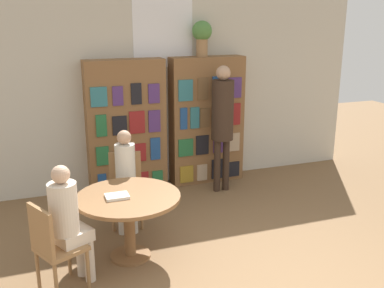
% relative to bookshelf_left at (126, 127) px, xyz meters
% --- Properties ---
extents(wall_back, '(6.40, 0.07, 3.00)m').
position_rel_bookshelf_left_xyz_m(wall_back, '(0.63, 0.19, 0.53)').
color(wall_back, beige).
rests_on(wall_back, ground_plane).
extents(bookshelf_left, '(1.14, 0.34, 1.95)m').
position_rel_bookshelf_left_xyz_m(bookshelf_left, '(0.00, 0.00, 0.00)').
color(bookshelf_left, brown).
rests_on(bookshelf_left, ground_plane).
extents(bookshelf_right, '(1.14, 0.34, 1.95)m').
position_rel_bookshelf_left_xyz_m(bookshelf_right, '(1.26, -0.00, 0.00)').
color(bookshelf_right, brown).
rests_on(bookshelf_right, ground_plane).
extents(flower_vase, '(0.29, 0.29, 0.52)m').
position_rel_bookshelf_left_xyz_m(flower_vase, '(1.18, 0.00, 1.30)').
color(flower_vase, '#997047').
rests_on(flower_vase, bookshelf_right).
extents(reading_table, '(1.11, 1.11, 0.72)m').
position_rel_bookshelf_left_xyz_m(reading_table, '(-0.40, -1.95, -0.38)').
color(reading_table, brown).
rests_on(reading_table, ground_plane).
extents(chair_near_camera, '(0.54, 0.54, 0.90)m').
position_rel_bookshelf_left_xyz_m(chair_near_camera, '(-1.20, -2.35, -0.47)').
color(chair_near_camera, olive).
rests_on(chair_near_camera, ground_plane).
extents(chair_left_side, '(0.46, 0.46, 0.90)m').
position_rel_bookshelf_left_xyz_m(chair_left_side, '(-0.25, -1.08, -0.47)').
color(chair_left_side, olive).
rests_on(chair_left_side, ground_plane).
extents(seated_reader_left, '(0.29, 0.38, 1.24)m').
position_rel_bookshelf_left_xyz_m(seated_reader_left, '(-0.28, -1.26, -0.28)').
color(seated_reader_left, beige).
rests_on(seated_reader_left, ground_plane).
extents(seated_reader_right, '(0.41, 0.38, 1.24)m').
position_rel_bookshelf_left_xyz_m(seated_reader_right, '(-1.04, -2.27, -0.27)').
color(seated_reader_right, beige).
rests_on(seated_reader_right, ground_plane).
extents(librarian_standing, '(0.32, 0.59, 1.87)m').
position_rel_bookshelf_left_xyz_m(librarian_standing, '(1.31, -0.50, 0.18)').
color(librarian_standing, '#332319').
rests_on(librarian_standing, ground_plane).
extents(open_book_on_table, '(0.24, 0.18, 0.03)m').
position_rel_bookshelf_left_xyz_m(open_book_on_table, '(-0.52, -1.97, -0.24)').
color(open_book_on_table, silver).
rests_on(open_book_on_table, reading_table).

